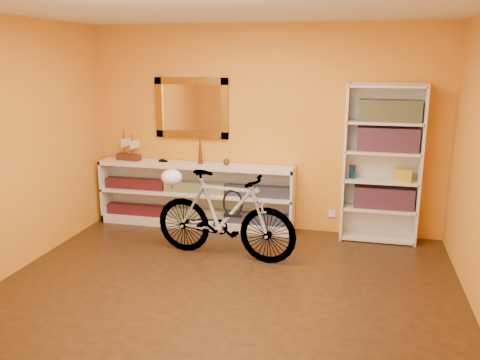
% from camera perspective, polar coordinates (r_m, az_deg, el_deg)
% --- Properties ---
extents(floor, '(4.50, 4.00, 0.01)m').
position_cam_1_polar(floor, '(4.85, -1.98, -13.00)').
color(floor, black).
rests_on(floor, ground).
extents(ceiling, '(4.50, 4.00, 0.01)m').
position_cam_1_polar(ceiling, '(4.34, -2.29, 19.39)').
color(ceiling, silver).
rests_on(ceiling, ground).
extents(back_wall, '(4.50, 0.01, 2.60)m').
position_cam_1_polar(back_wall, '(6.34, 2.77, 5.85)').
color(back_wall, orange).
rests_on(back_wall, ground).
extents(left_wall, '(0.01, 4.00, 2.60)m').
position_cam_1_polar(left_wall, '(5.46, -25.59, 3.17)').
color(left_wall, orange).
rests_on(left_wall, ground).
extents(gilt_mirror, '(0.98, 0.06, 0.78)m').
position_cam_1_polar(gilt_mirror, '(6.52, -5.59, 8.23)').
color(gilt_mirror, '#836017').
rests_on(gilt_mirror, back_wall).
extents(wall_socket, '(0.09, 0.02, 0.09)m').
position_cam_1_polar(wall_socket, '(6.45, 10.51, -3.80)').
color(wall_socket, silver).
rests_on(wall_socket, back_wall).
extents(console_unit, '(2.60, 0.35, 0.85)m').
position_cam_1_polar(console_unit, '(6.56, -5.14, -1.73)').
color(console_unit, silver).
rests_on(console_unit, floor).
extents(cd_row_lower, '(2.50, 0.13, 0.14)m').
position_cam_1_polar(cd_row_lower, '(6.61, -5.14, -3.91)').
color(cd_row_lower, black).
rests_on(cd_row_lower, console_unit).
extents(cd_row_upper, '(2.50, 0.13, 0.14)m').
position_cam_1_polar(cd_row_upper, '(6.51, -5.21, -0.85)').
color(cd_row_upper, navy).
rests_on(cd_row_upper, console_unit).
extents(model_ship, '(0.35, 0.18, 0.40)m').
position_cam_1_polar(model_ship, '(6.77, -12.75, 3.90)').
color(model_ship, '#401E12').
rests_on(model_ship, console_unit).
extents(toy_car, '(0.00, 0.00, 0.00)m').
position_cam_1_polar(toy_car, '(6.61, -8.82, 2.08)').
color(toy_car, black).
rests_on(toy_car, console_unit).
extents(bronze_ornament, '(0.07, 0.07, 0.39)m').
position_cam_1_polar(bronze_ornament, '(6.40, -4.60, 3.56)').
color(bronze_ornament, '#50381B').
rests_on(bronze_ornament, console_unit).
extents(decorative_orb, '(0.08, 0.08, 0.08)m').
position_cam_1_polar(decorative_orb, '(6.33, -1.56, 2.08)').
color(decorative_orb, '#50381B').
rests_on(decorative_orb, console_unit).
extents(bookcase, '(0.90, 0.30, 1.90)m').
position_cam_1_polar(bookcase, '(6.14, 15.97, 1.73)').
color(bookcase, silver).
rests_on(bookcase, floor).
extents(book_row_a, '(0.70, 0.22, 0.26)m').
position_cam_1_polar(book_row_a, '(6.24, 16.18, -1.93)').
color(book_row_a, maroon).
rests_on(book_row_a, bookcase).
extents(book_row_b, '(0.70, 0.22, 0.28)m').
position_cam_1_polar(book_row_b, '(6.09, 16.63, 4.51)').
color(book_row_b, maroon).
rests_on(book_row_b, bookcase).
extents(book_row_c, '(0.70, 0.22, 0.25)m').
position_cam_1_polar(book_row_c, '(6.04, 16.85, 7.64)').
color(book_row_c, '#174853').
rests_on(book_row_c, bookcase).
extents(travel_mug, '(0.08, 0.08, 0.17)m').
position_cam_1_polar(travel_mug, '(6.13, 12.79, 0.95)').
color(travel_mug, '#164199').
rests_on(travel_mug, bookcase).
extents(red_tin, '(0.17, 0.17, 0.19)m').
position_cam_1_polar(red_tin, '(6.07, 14.45, 7.52)').
color(red_tin, maroon).
rests_on(red_tin, bookcase).
extents(yellow_bag, '(0.22, 0.17, 0.15)m').
position_cam_1_polar(yellow_bag, '(6.14, 18.24, 0.53)').
color(yellow_bag, gold).
rests_on(yellow_bag, bookcase).
extents(bicycle, '(0.64, 1.72, 0.99)m').
position_cam_1_polar(bicycle, '(5.50, -1.80, -4.05)').
color(bicycle, silver).
rests_on(bicycle, floor).
extents(helmet, '(0.24, 0.23, 0.18)m').
position_cam_1_polar(helmet, '(5.66, -7.86, 0.31)').
color(helmet, white).
rests_on(helmet, bicycle).
extents(u_lock, '(0.23, 0.02, 0.23)m').
position_cam_1_polar(u_lock, '(5.42, -0.85, -2.67)').
color(u_lock, black).
rests_on(u_lock, bicycle).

